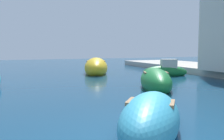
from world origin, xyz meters
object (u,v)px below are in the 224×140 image
object	(u,v)px
moored_boat_3	(96,68)
moored_boat_6	(165,71)
moored_boat_9	(150,119)
moored_boat_4	(155,81)

from	to	relation	value
moored_boat_3	moored_boat_6	world-z (taller)	moored_boat_3
moored_boat_3	moored_boat_9	xyz separation A→B (m)	(-3.22, -13.49, -0.11)
moored_boat_3	moored_boat_4	size ratio (longest dim) A/B	1.11
moored_boat_3	moored_boat_4	distance (m)	7.95
moored_boat_4	moored_boat_6	xyz separation A→B (m)	(3.68, 4.45, -0.02)
moored_boat_6	moored_boat_9	size ratio (longest dim) A/B	0.96
moored_boat_4	moored_boat_6	world-z (taller)	moored_boat_6
moored_boat_9	moored_boat_4	bearing A→B (deg)	-174.74
moored_boat_4	moored_boat_9	xyz separation A→B (m)	(-3.67, -5.55, -0.02)
moored_boat_4	moored_boat_6	distance (m)	5.78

